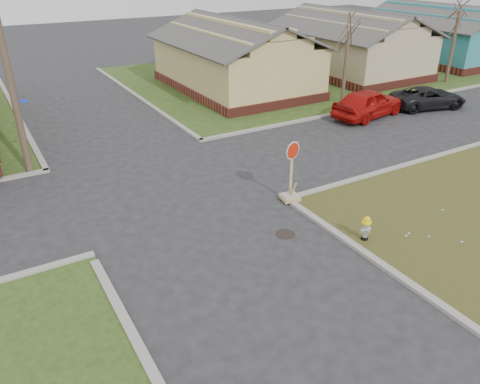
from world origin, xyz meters
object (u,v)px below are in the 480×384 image
red_sedan (368,103)px  dark_pickup (428,97)px  fire_hydrant (366,227)px  stop_sign (290,187)px  utility_pole (5,59)px

red_sedan → dark_pickup: red_sedan is taller
fire_hydrant → stop_sign: 3.45m
dark_pickup → fire_hydrant: bearing=137.7°
utility_pole → fire_hydrant: size_ratio=10.80×
fire_hydrant → stop_sign: bearing=103.5°
utility_pole → red_sedan: (17.58, -1.49, -3.86)m
utility_pole → red_sedan: utility_pole is taller
stop_sign → fire_hydrant: bearing=-72.3°
stop_sign → red_sedan: size_ratio=0.49×
fire_hydrant → red_sedan: size_ratio=0.18×
fire_hydrant → stop_sign: (-0.45, 3.42, 0.04)m
fire_hydrant → dark_pickup: dark_pickup is taller
stop_sign → red_sedan: stop_sign is taller
utility_pole → stop_sign: utility_pole is taller
dark_pickup → stop_sign: bearing=125.9°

